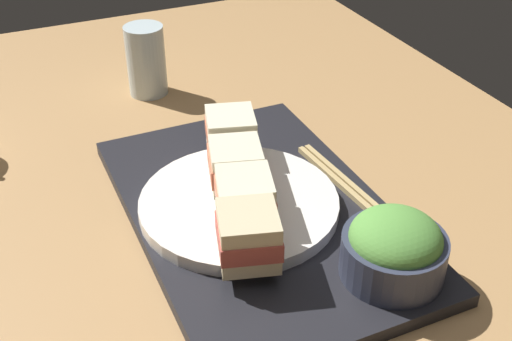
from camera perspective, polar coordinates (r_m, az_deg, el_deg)
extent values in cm
cube|color=tan|center=(80.80, -2.58, -4.33)|extent=(140.00, 100.00, 3.00)
cube|color=black|center=(78.04, 0.20, -3.70)|extent=(44.63, 28.37, 1.70)
cylinder|color=white|center=(76.73, -1.49, -2.93)|extent=(23.34, 23.34, 1.56)
cube|color=beige|center=(67.69, -0.66, -6.96)|extent=(7.78, 7.50, 1.76)
cube|color=#B74C42|center=(66.45, -0.67, -5.70)|extent=(8.16, 7.81, 2.10)
cube|color=beige|center=(65.24, -0.68, -4.39)|extent=(7.78, 7.50, 1.76)
cube|color=#EFE5C1|center=(73.06, -1.25, -3.54)|extent=(7.78, 7.50, 1.57)
cube|color=#CC6B4C|center=(71.97, -1.26, -2.38)|extent=(8.07, 7.81, 2.07)
cube|color=#EFE5C1|center=(70.92, -1.28, -1.20)|extent=(7.78, 7.50, 1.57)
cube|color=#EFE5C1|center=(78.68, -1.74, -0.61)|extent=(7.78, 7.50, 1.31)
cube|color=#CC6B4C|center=(77.64, -1.77, 0.53)|extent=(8.20, 7.95, 2.42)
cube|color=#EFE5C1|center=(76.63, -1.79, 1.70)|extent=(7.78, 7.50, 1.31)
cube|color=#EFE5C1|center=(84.28, -2.18, 2.13)|extent=(7.78, 7.50, 1.78)
cube|color=#CC6B4C|center=(83.32, -2.20, 3.22)|extent=(8.11, 7.76, 1.96)
cube|color=#EFE5C1|center=(82.39, -2.23, 4.35)|extent=(7.78, 7.50, 1.78)
cylinder|color=#33384C|center=(68.69, 11.81, -7.27)|extent=(10.75, 10.75, 4.61)
ellipsoid|color=#5B9E42|center=(67.23, 12.03, -5.78)|extent=(9.42, 9.42, 5.18)
cube|color=tan|center=(81.66, 8.04, -1.13)|extent=(19.43, 2.08, 0.70)
cube|color=tan|center=(81.17, 7.48, -1.32)|extent=(19.43, 2.08, 0.70)
cylinder|color=silver|center=(105.64, -9.52, 9.41)|extent=(6.12, 6.12, 11.16)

